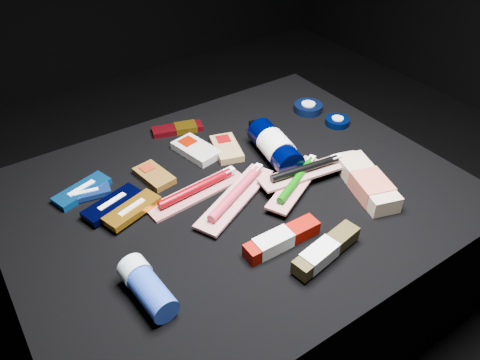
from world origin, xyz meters
TOP-DOWN VIEW (x-y plane):
  - ground at (0.00, 0.00)m, footprint 3.00×3.00m
  - cloth_table at (0.00, 0.00)m, footprint 0.98×0.78m
  - luna_bar_0 at (-0.29, 0.19)m, footprint 0.14×0.08m
  - luna_bar_1 at (-0.28, 0.17)m, footprint 0.11×0.06m
  - luna_bar_2 at (-0.25, 0.10)m, footprint 0.14×0.08m
  - luna_bar_3 at (-0.22, 0.06)m, footprint 0.13×0.08m
  - clif_bar_0 at (-0.13, 0.15)m, footprint 0.07×0.11m
  - clif_bar_1 at (-0.00, 0.19)m, footprint 0.09×0.13m
  - clif_bar_2 at (0.07, 0.15)m, footprint 0.09×0.12m
  - power_bar at (0.02, 0.30)m, footprint 0.14×0.08m
  - lotion_bottle at (0.15, 0.05)m, footprint 0.10×0.22m
  - cream_tin_upper at (0.37, 0.18)m, footprint 0.08×0.08m
  - cream_tin_lower at (0.38, 0.09)m, footprint 0.06×0.06m
  - bodywash_bottle at (0.24, -0.16)m, footprint 0.12×0.20m
  - deodorant_stick at (-0.29, -0.15)m, footprint 0.06×0.13m
  - toothbrush_pack_0 at (-0.08, 0.04)m, footprint 0.24×0.08m
  - toothbrush_pack_1 at (-0.02, -0.02)m, footprint 0.25×0.16m
  - toothbrush_pack_2 at (0.12, -0.07)m, footprint 0.21×0.14m
  - toothbrush_pack_3 at (0.15, -0.06)m, footprint 0.22×0.08m
  - toothpaste_carton_red at (-0.02, -0.18)m, footprint 0.16×0.04m
  - toothpaste_carton_green at (0.02, -0.26)m, footprint 0.17×0.06m

SIDE VIEW (x-z plane):
  - ground at x=0.00m, z-range 0.00..0.00m
  - cloth_table at x=0.00m, z-range 0.00..0.40m
  - power_bar at x=0.02m, z-range 0.40..0.42m
  - luna_bar_0 at x=-0.29m, z-range 0.40..0.42m
  - clif_bar_0 at x=-0.13m, z-range 0.40..0.42m
  - luna_bar_1 at x=-0.28m, z-range 0.40..0.42m
  - clif_bar_2 at x=0.07m, z-range 0.40..0.42m
  - cream_tin_lower at x=0.38m, z-range 0.40..0.42m
  - toothbrush_pack_0 at x=-0.08m, z-range 0.40..0.42m
  - clif_bar_1 at x=0.00m, z-range 0.40..0.42m
  - cream_tin_upper at x=0.37m, z-range 0.40..0.42m
  - luna_bar_2 at x=-0.25m, z-range 0.40..0.42m
  - luna_bar_3 at x=-0.22m, z-range 0.41..0.42m
  - toothpaste_carton_red at x=-0.02m, z-range 0.40..0.43m
  - toothbrush_pack_1 at x=-0.02m, z-range 0.40..0.43m
  - bodywash_bottle at x=0.24m, z-range 0.40..0.44m
  - toothpaste_carton_green at x=0.02m, z-range 0.41..0.44m
  - toothbrush_pack_2 at x=0.12m, z-range 0.41..0.43m
  - deodorant_stick at x=-0.29m, z-range 0.40..0.45m
  - toothbrush_pack_3 at x=0.15m, z-range 0.42..0.44m
  - lotion_bottle at x=0.15m, z-range 0.40..0.47m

